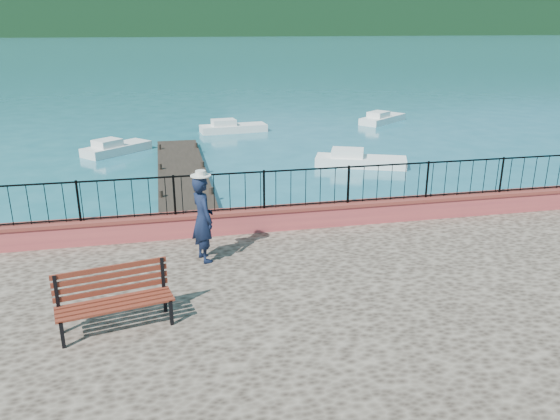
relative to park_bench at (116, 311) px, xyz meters
name	(u,v)px	position (x,y,z in m)	size (l,w,h in m)	color
ground	(314,349)	(3.66, 0.41, -1.52)	(2000.00, 2000.00, 0.00)	#19596B
parapet	(276,218)	(3.66, 4.11, -0.03)	(28.00, 0.46, 0.58)	#BB4743
railing	(276,189)	(3.66, 4.11, 0.74)	(27.00, 0.05, 0.95)	black
dock	(184,184)	(1.66, 12.41, -1.37)	(2.00, 16.00, 0.30)	#2D231C
far_forest	(161,18)	(3.66, 300.41, 7.48)	(900.00, 60.00, 18.00)	black
companion_hill	(373,30)	(223.66, 560.41, -1.52)	(448.00, 384.00, 180.00)	#142D23
park_bench	(116,311)	(0.00, 0.00, 0.00)	(2.02, 1.01, 1.07)	black
person	(203,219)	(1.71, 2.57, 0.65)	(0.70, 0.46, 1.93)	black
hat	(201,173)	(1.71, 2.57, 1.67)	(0.44, 0.44, 0.12)	silver
boat_1	(361,158)	(9.73, 14.27, -1.12)	(4.08, 1.30, 0.80)	white
boat_3	(116,145)	(-1.35, 19.38, -1.12)	(3.44, 1.30, 0.80)	silver
boat_4	(233,125)	(5.14, 23.79, -1.12)	(3.93, 1.30, 0.80)	silver
boat_5	(383,116)	(15.18, 25.00, -1.12)	(3.88, 1.30, 0.80)	silver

